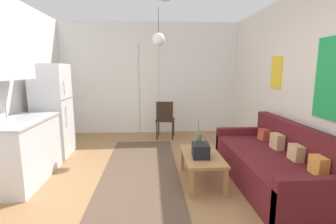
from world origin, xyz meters
name	(u,v)px	position (x,y,z in m)	size (l,w,h in m)	color
ground_plane	(151,201)	(0.00, 0.00, -0.05)	(4.96, 7.22, 0.10)	#996D44
wall_back	(150,79)	(-0.01, 3.36, 1.36)	(4.56, 0.13, 2.74)	white
wall_right	(332,87)	(2.23, 0.00, 1.37)	(0.12, 6.82, 2.74)	silver
area_rug	(140,174)	(-0.16, 0.72, 0.01)	(1.16, 3.42, 0.01)	brown
couch	(274,165)	(1.71, 0.26, 0.27)	(0.90, 2.16, 0.85)	#5B191E
coffee_table	(202,158)	(0.72, 0.39, 0.36)	(0.51, 0.96, 0.41)	#A87542
bamboo_vase	(198,140)	(0.73, 0.72, 0.52)	(0.10, 0.10, 0.43)	#47704C
handbag	(201,150)	(0.68, 0.29, 0.51)	(0.24, 0.30, 0.30)	black
refrigerator	(53,111)	(-1.79, 1.72, 0.85)	(0.58, 0.63, 1.69)	white
kitchen_counter	(18,128)	(-1.85, 0.62, 0.78)	(0.64, 1.28, 2.08)	silver
accent_chair	(165,118)	(0.34, 2.68, 0.49)	(0.48, 0.46, 0.88)	black
pendant_lamp_far	(158,39)	(0.17, 1.97, 2.15)	(0.25, 0.25, 0.71)	black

